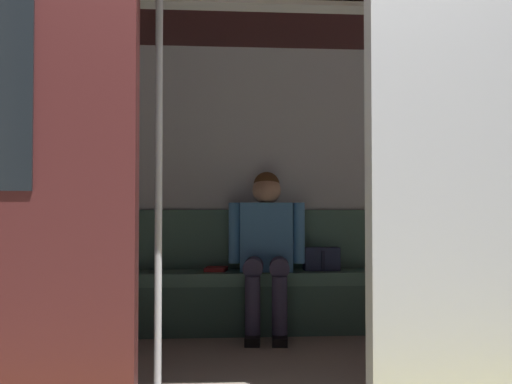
{
  "coord_description": "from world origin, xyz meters",
  "views": [
    {
      "loc": [
        0.21,
        2.69,
        0.87
      ],
      "look_at": [
        -0.1,
        -1.12,
        1.0
      ],
      "focal_mm": 45.23,
      "sensor_mm": 36.0,
      "label": 1
    }
  ],
  "objects_px": {
    "bench_seat": "(232,286)",
    "grab_pole_door": "(159,171)",
    "train_car": "(228,109)",
    "handbag": "(321,259)",
    "person_seated": "(267,241)",
    "book": "(216,269)"
  },
  "relations": [
    {
      "from": "train_car",
      "to": "grab_pole_door",
      "type": "distance_m",
      "value": 0.87
    },
    {
      "from": "train_car",
      "to": "book",
      "type": "relative_size",
      "value": 29.09
    },
    {
      "from": "bench_seat",
      "to": "grab_pole_door",
      "type": "xyz_separation_m",
      "value": [
        0.42,
        1.57,
        0.73
      ]
    },
    {
      "from": "person_seated",
      "to": "grab_pole_door",
      "type": "distance_m",
      "value": 1.71
    },
    {
      "from": "train_car",
      "to": "book",
      "type": "bearing_deg",
      "value": -87.19
    },
    {
      "from": "grab_pole_door",
      "to": "book",
      "type": "bearing_deg",
      "value": -100.63
    },
    {
      "from": "bench_seat",
      "to": "handbag",
      "type": "distance_m",
      "value": 0.7
    },
    {
      "from": "handbag",
      "to": "grab_pole_door",
      "type": "relative_size",
      "value": 0.12
    },
    {
      "from": "train_car",
      "to": "handbag",
      "type": "xyz_separation_m",
      "value": [
        -0.73,
        -0.97,
        -0.95
      ]
    },
    {
      "from": "bench_seat",
      "to": "book",
      "type": "bearing_deg",
      "value": -34.83
    },
    {
      "from": "train_car",
      "to": "person_seated",
      "type": "xyz_separation_m",
      "value": [
        -0.31,
        -0.84,
        -0.82
      ]
    },
    {
      "from": "handbag",
      "to": "grab_pole_door",
      "type": "bearing_deg",
      "value": 56.44
    },
    {
      "from": "train_car",
      "to": "bench_seat",
      "type": "distance_m",
      "value": 1.45
    },
    {
      "from": "grab_pole_door",
      "to": "person_seated",
      "type": "bearing_deg",
      "value": -113.73
    },
    {
      "from": "book",
      "to": "grab_pole_door",
      "type": "bearing_deg",
      "value": 88.7
    },
    {
      "from": "bench_seat",
      "to": "grab_pole_door",
      "type": "height_order",
      "value": "grab_pole_door"
    },
    {
      "from": "train_car",
      "to": "bench_seat",
      "type": "height_order",
      "value": "train_car"
    },
    {
      "from": "bench_seat",
      "to": "grab_pole_door",
      "type": "relative_size",
      "value": 1.24
    },
    {
      "from": "bench_seat",
      "to": "person_seated",
      "type": "height_order",
      "value": "person_seated"
    },
    {
      "from": "book",
      "to": "person_seated",
      "type": "bearing_deg",
      "value": 169.17
    },
    {
      "from": "person_seated",
      "to": "handbag",
      "type": "bearing_deg",
      "value": -163.92
    },
    {
      "from": "handbag",
      "to": "grab_pole_door",
      "type": "distance_m",
      "value": 2.04
    }
  ]
}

